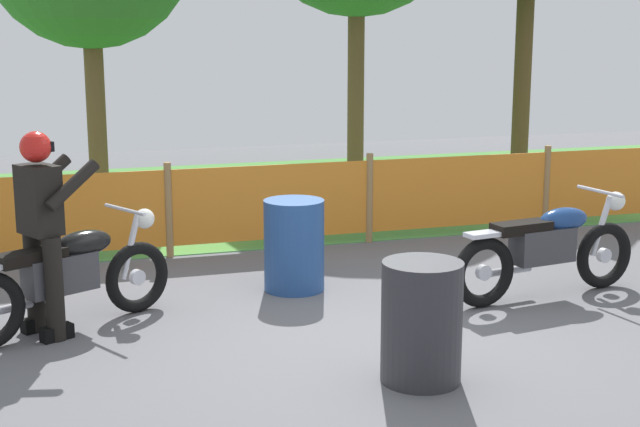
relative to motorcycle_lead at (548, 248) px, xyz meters
The scene contains 8 objects.
ground 2.14m from the motorcycle_lead, 162.29° to the right, with size 24.00×24.00×0.02m, color #5B5B60.
grass_verge 6.16m from the motorcycle_lead, 108.88° to the left, with size 24.00×6.49×0.01m, color #4C8C3D.
barrier_fence 3.25m from the motorcycle_lead, 127.77° to the left, with size 11.76×0.08×1.05m.
motorcycle_lead is the anchor object (origin of this frame).
motorcycle_trailing 4.33m from the motorcycle_lead, behind, with size 1.84×1.07×0.96m.
rider_trailing 4.52m from the motorcycle_lead, behind, with size 0.71×0.70×1.69m.
oil_drum 2.38m from the motorcycle_lead, 156.82° to the left, with size 0.58×0.58×0.88m, color navy.
spare_drum 2.49m from the motorcycle_lead, 141.51° to the right, with size 0.58×0.58×0.88m, color #2D2D33.
Camera 1 is at (-2.51, -6.65, 2.52)m, focal length 51.49 mm.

